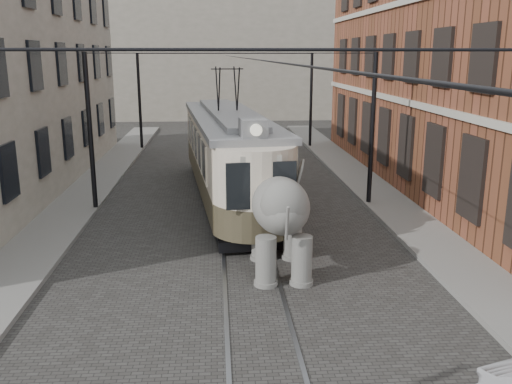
{
  "coord_description": "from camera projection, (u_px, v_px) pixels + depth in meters",
  "views": [
    {
      "loc": [
        -0.88,
        -14.86,
        5.91
      ],
      "look_at": [
        0.23,
        0.2,
        2.1
      ],
      "focal_mm": 38.38,
      "sensor_mm": 36.0,
      "label": 1
    }
  ],
  "objects": [
    {
      "name": "ground",
      "position": [
        249.0,
        264.0,
        15.88
      ],
      "size": [
        120.0,
        120.0,
        0.0
      ],
      "primitive_type": "plane",
      "color": "#3A3836"
    },
    {
      "name": "elephant",
      "position": [
        280.0,
        221.0,
        15.01
      ],
      "size": [
        2.71,
        4.85,
        2.95
      ],
      "primitive_type": null,
      "rotation": [
        0.0,
        0.0,
        -0.01
      ],
      "color": "slate",
      "rests_on": "ground"
    },
    {
      "name": "tram",
      "position": [
        228.0,
        135.0,
        22.4
      ],
      "size": [
        4.18,
        13.81,
        5.39
      ],
      "primitive_type": null,
      "rotation": [
        0.0,
        0.0,
        0.1
      ],
      "color": "beige",
      "rests_on": "ground"
    },
    {
      "name": "tram_rails",
      "position": [
        249.0,
        263.0,
        15.87
      ],
      "size": [
        1.54,
        80.0,
        0.02
      ],
      "primitive_type": null,
      "color": "slate",
      "rests_on": "ground"
    },
    {
      "name": "sidewalk_right",
      "position": [
        449.0,
        256.0,
        16.28
      ],
      "size": [
        2.0,
        60.0,
        0.15
      ],
      "primitive_type": "cube",
      "color": "slate",
      "rests_on": "ground"
    },
    {
      "name": "brick_building",
      "position": [
        487.0,
        52.0,
        23.89
      ],
      "size": [
        8.0,
        26.0,
        12.0
      ],
      "primitive_type": "cube",
      "color": "brown",
      "rests_on": "ground"
    },
    {
      "name": "sidewalk_left",
      "position": [
        19.0,
        268.0,
        15.4
      ],
      "size": [
        2.0,
        60.0,
        0.15
      ],
      "primitive_type": "cube",
      "color": "slate",
      "rests_on": "ground"
    },
    {
      "name": "distant_block",
      "position": [
        224.0,
        43.0,
        52.84
      ],
      "size": [
        28.0,
        10.0,
        14.0
      ],
      "primitive_type": "cube",
      "color": "gray",
      "rests_on": "ground"
    },
    {
      "name": "catenary",
      "position": [
        235.0,
        136.0,
        19.96
      ],
      "size": [
        11.0,
        30.2,
        6.0
      ],
      "primitive_type": null,
      "color": "black",
      "rests_on": "ground"
    }
  ]
}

